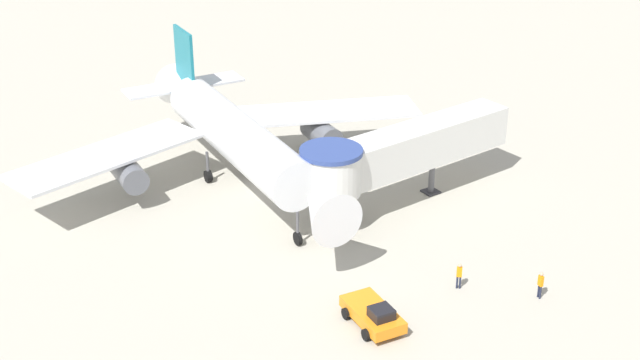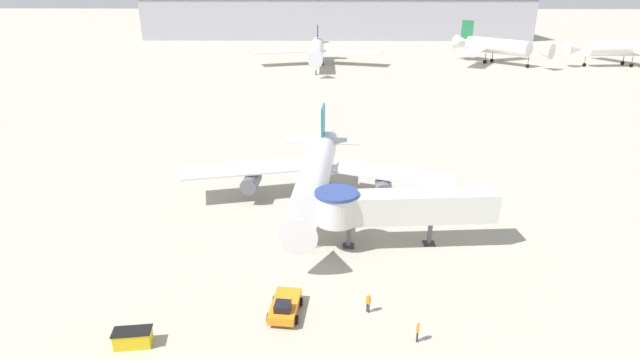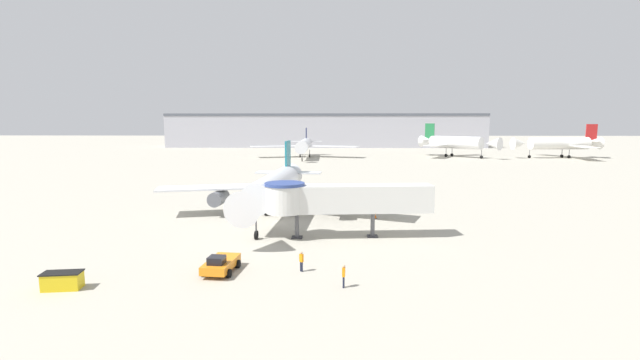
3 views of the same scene
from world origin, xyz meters
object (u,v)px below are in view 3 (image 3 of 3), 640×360
(main_airplane, at_px, (275,187))
(traffic_cone_near_nose, at_px, (224,262))
(jet_bridge, at_px, (336,198))
(background_jet_green_tail, at_px, (454,142))
(background_jet_navy_tail, at_px, (304,145))
(background_jet_red_tail, at_px, (561,143))
(ground_crew_wing_walker, at_px, (301,260))
(ground_crew_marshaller, at_px, (344,274))
(pushback_tug_orange, at_px, (220,264))
(service_container_yellow, at_px, (62,281))
(traffic_cone_starboard_wing, at_px, (376,216))

(main_airplane, height_order, traffic_cone_near_nose, main_airplane)
(jet_bridge, bearing_deg, background_jet_green_tail, 64.01)
(traffic_cone_near_nose, bearing_deg, background_jet_navy_tail, 90.23)
(background_jet_navy_tail, bearing_deg, main_airplane, -89.03)
(traffic_cone_near_nose, xyz_separation_m, background_jet_red_tail, (89.20, 117.65, 4.84))
(traffic_cone_near_nose, xyz_separation_m, ground_crew_wing_walker, (6.59, -1.23, 0.64))
(ground_crew_marshaller, height_order, background_jet_navy_tail, background_jet_navy_tail)
(pushback_tug_orange, distance_m, background_jet_red_tail, 148.88)
(service_container_yellow, distance_m, background_jet_navy_tail, 121.40)
(service_container_yellow, height_order, traffic_cone_near_nose, service_container_yellow)
(jet_bridge, relative_size, service_container_yellow, 6.14)
(service_container_yellow, height_order, background_jet_green_tail, background_jet_green_tail)
(main_airplane, relative_size, background_jet_navy_tail, 0.82)
(main_airplane, distance_m, background_jet_navy_tail, 97.45)
(background_jet_green_tail, xyz_separation_m, background_jet_red_tail, (35.83, -3.99, -0.11))
(pushback_tug_orange, relative_size, ground_crew_wing_walker, 2.56)
(traffic_cone_starboard_wing, xyz_separation_m, traffic_cone_near_nose, (-14.52, -18.47, -0.00))
(ground_crew_wing_walker, distance_m, background_jet_red_tail, 144.83)
(pushback_tug_orange, xyz_separation_m, service_container_yellow, (-10.39, -3.77, -0.07))
(service_container_yellow, relative_size, traffic_cone_near_nose, 4.16)
(pushback_tug_orange, xyz_separation_m, background_jet_red_tail, (89.04, 119.24, 4.46))
(ground_crew_marshaller, bearing_deg, background_jet_navy_tail, -164.79)
(pushback_tug_orange, height_order, background_jet_navy_tail, background_jet_navy_tail)
(pushback_tug_orange, bearing_deg, background_jet_red_tail, 58.74)
(ground_crew_marshaller, height_order, background_jet_red_tail, background_jet_red_tail)
(jet_bridge, bearing_deg, background_jet_red_tail, 49.01)
(traffic_cone_starboard_wing, relative_size, traffic_cone_near_nose, 1.00)
(background_jet_navy_tail, bearing_deg, pushback_tug_orange, -90.16)
(traffic_cone_near_nose, relative_size, background_jet_navy_tail, 0.02)
(main_airplane, relative_size, background_jet_green_tail, 1.21)
(service_container_yellow, distance_m, ground_crew_marshaller, 20.11)
(ground_crew_marshaller, relative_size, background_jet_navy_tail, 0.04)
(background_jet_navy_tail, bearing_deg, background_jet_green_tail, 5.96)
(pushback_tug_orange, xyz_separation_m, ground_crew_wing_walker, (6.42, 0.36, 0.26))
(jet_bridge, distance_m, traffic_cone_near_nose, 13.84)
(ground_crew_marshaller, xyz_separation_m, background_jet_navy_tail, (-10.32, 120.11, 3.61))
(traffic_cone_starboard_wing, xyz_separation_m, background_jet_red_tail, (74.68, 99.18, 4.84))
(service_container_yellow, distance_m, background_jet_red_tail, 158.24)
(main_airplane, xyz_separation_m, background_jet_navy_tail, (-2.44, 97.42, 0.63))
(main_airplane, xyz_separation_m, pushback_tug_orange, (-1.83, -19.75, -3.26))
(pushback_tug_orange, bearing_deg, service_container_yellow, -154.55)
(pushback_tug_orange, bearing_deg, jet_bridge, 54.94)
(background_jet_red_tail, relative_size, background_jet_navy_tail, 0.82)
(service_container_yellow, height_order, ground_crew_marshaller, ground_crew_marshaller)
(ground_crew_marshaller, distance_m, ground_crew_wing_walker, 4.65)
(traffic_cone_starboard_wing, distance_m, background_jet_green_tail, 110.35)
(pushback_tug_orange, relative_size, service_container_yellow, 1.51)
(main_airplane, relative_size, jet_bridge, 1.85)
(service_container_yellow, xyz_separation_m, background_jet_red_tail, (99.43, 123.02, 4.52))
(background_jet_green_tail, distance_m, background_jet_red_tail, 36.05)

